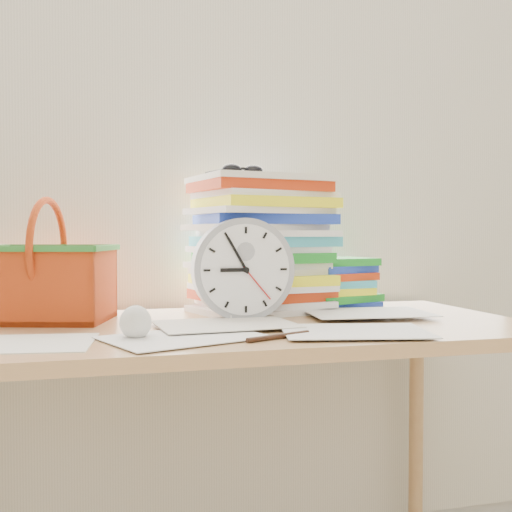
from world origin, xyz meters
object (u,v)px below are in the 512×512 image
object	(u,v)px
paper_stack	(260,244)
book_stack	(337,283)
clock	(243,269)
basket	(48,261)
desk	(236,355)

from	to	relation	value
paper_stack	book_stack	world-z (taller)	paper_stack
paper_stack	book_stack	distance (m)	0.26
paper_stack	clock	world-z (taller)	paper_stack
basket	paper_stack	bearing A→B (deg)	21.80
paper_stack	book_stack	size ratio (longest dim) A/B	1.50
paper_stack	basket	bearing A→B (deg)	-175.28
desk	basket	xyz separation A→B (m)	(-0.43, 0.17, 0.22)
basket	desk	bearing A→B (deg)	-4.15
paper_stack	clock	distance (m)	0.19
paper_stack	desk	bearing A→B (deg)	-119.71
clock	basket	bearing A→B (deg)	166.63
desk	paper_stack	world-z (taller)	paper_stack
paper_stack	basket	xyz separation A→B (m)	(-0.55, -0.05, -0.04)
basket	clock	bearing A→B (deg)	3.70
clock	desk	bearing A→B (deg)	-119.77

